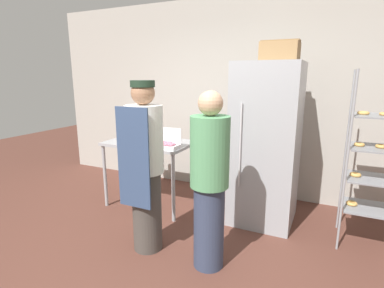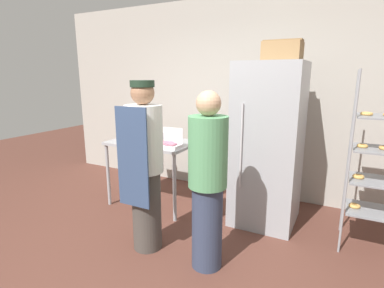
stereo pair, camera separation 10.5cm
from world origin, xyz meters
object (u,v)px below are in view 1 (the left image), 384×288
(refrigerator, at_px, (266,145))
(binder_stack, at_px, (158,138))
(person_baker, at_px, (145,166))
(blender_pitcher, at_px, (128,127))
(cardboard_storage_box, at_px, (280,51))
(baking_rack, at_px, (379,163))
(person_customer, at_px, (209,181))
(donut_box, at_px, (167,145))

(refrigerator, distance_m, binder_stack, 1.39)
(refrigerator, relative_size, person_baker, 1.11)
(blender_pitcher, relative_size, cardboard_storage_box, 0.75)
(baking_rack, bearing_deg, blender_pitcher, 179.53)
(baking_rack, xyz_separation_m, cardboard_storage_box, (-1.06, 0.21, 1.11))
(refrigerator, distance_m, person_customer, 1.19)
(baking_rack, xyz_separation_m, person_customer, (-1.39, -1.05, -0.06))
(binder_stack, xyz_separation_m, person_customer, (1.13, -0.98, -0.10))
(donut_box, relative_size, blender_pitcher, 0.89)
(person_baker, bearing_deg, person_customer, 0.16)
(baking_rack, xyz_separation_m, blender_pitcher, (-3.07, 0.03, 0.13))
(donut_box, distance_m, binder_stack, 0.39)
(blender_pitcher, distance_m, person_customer, 2.00)
(blender_pitcher, relative_size, person_customer, 0.19)
(baking_rack, height_order, binder_stack, baking_rack)
(donut_box, xyz_separation_m, person_customer, (0.83, -0.72, -0.10))
(cardboard_storage_box, distance_m, person_baker, 1.96)
(person_customer, bearing_deg, cardboard_storage_box, 75.55)
(blender_pitcher, xyz_separation_m, person_customer, (1.68, -1.07, -0.19))
(donut_box, bearing_deg, cardboard_storage_box, 25.26)
(donut_box, height_order, person_baker, person_baker)
(baking_rack, distance_m, binder_stack, 2.51)
(cardboard_storage_box, relative_size, person_customer, 0.26)
(cardboard_storage_box, bearing_deg, blender_pitcher, -174.63)
(person_baker, bearing_deg, blender_pitcher, 133.16)
(blender_pitcher, distance_m, person_baker, 1.48)
(donut_box, distance_m, person_baker, 0.74)
(refrigerator, height_order, binder_stack, refrigerator)
(baking_rack, xyz_separation_m, donut_box, (-2.22, -0.33, 0.04))
(refrigerator, height_order, person_baker, refrigerator)
(refrigerator, height_order, baking_rack, refrigerator)
(blender_pitcher, relative_size, person_baker, 0.18)
(person_customer, bearing_deg, binder_stack, 138.99)
(baking_rack, height_order, person_baker, baking_rack)
(person_baker, bearing_deg, refrigerator, 51.43)
(person_customer, bearing_deg, refrigerator, 77.80)
(binder_stack, xyz_separation_m, cardboard_storage_box, (1.45, 0.28, 1.07))
(donut_box, bearing_deg, binder_stack, 138.05)
(baking_rack, xyz_separation_m, person_baker, (-2.06, -1.05, -0.01))
(baking_rack, bearing_deg, binder_stack, -178.41)
(baking_rack, bearing_deg, person_baker, -152.94)
(cardboard_storage_box, height_order, person_baker, cardboard_storage_box)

